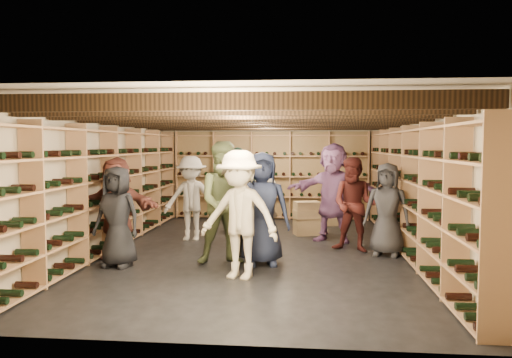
{
  "coord_description": "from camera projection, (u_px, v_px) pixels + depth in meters",
  "views": [
    {
      "loc": [
        0.82,
        -8.41,
        1.84
      ],
      "look_at": [
        -0.02,
        0.2,
        1.24
      ],
      "focal_mm": 35.0,
      "sensor_mm": 36.0,
      "label": 1
    }
  ],
  "objects": [
    {
      "name": "ground",
      "position": [
        256.0,
        252.0,
        8.55
      ],
      "size": [
        8.0,
        8.0,
        0.0
      ],
      "primitive_type": "plane",
      "color": "black",
      "rests_on": "ground"
    },
    {
      "name": "walls",
      "position": [
        256.0,
        182.0,
        8.47
      ],
      "size": [
        5.52,
        8.02,
        2.4
      ],
      "color": "#BAAC91",
      "rests_on": "ground"
    },
    {
      "name": "ceiling",
      "position": [
        256.0,
        111.0,
        8.39
      ],
      "size": [
        5.5,
        8.0,
        0.01
      ],
      "primitive_type": "cube",
      "color": "#BFB4A3",
      "rests_on": "walls"
    },
    {
      "name": "ceiling_joists",
      "position": [
        256.0,
        119.0,
        8.39
      ],
      "size": [
        5.4,
        7.12,
        0.18
      ],
      "color": "black",
      "rests_on": "ground"
    },
    {
      "name": "wine_rack_left",
      "position": [
        110.0,
        188.0,
        8.73
      ],
      "size": [
        0.32,
        7.5,
        2.15
      ],
      "color": "tan",
      "rests_on": "ground"
    },
    {
      "name": "wine_rack_right",
      "position": [
        411.0,
        191.0,
        8.23
      ],
      "size": [
        0.32,
        7.5,
        2.15
      ],
      "color": "tan",
      "rests_on": "ground"
    },
    {
      "name": "wine_rack_back",
      "position": [
        271.0,
        175.0,
        12.28
      ],
      "size": [
        4.7,
        0.3,
        2.15
      ],
      "color": "tan",
      "rests_on": "ground"
    },
    {
      "name": "crate_stack_left",
      "position": [
        249.0,
        211.0,
        10.53
      ],
      "size": [
        0.59,
        0.5,
        0.85
      ],
      "rotation": [
        0.0,
        0.0,
        0.42
      ],
      "color": "tan",
      "rests_on": "ground"
    },
    {
      "name": "crate_stack_right",
      "position": [
        306.0,
        218.0,
        10.1
      ],
      "size": [
        0.58,
        0.47,
        0.68
      ],
      "rotation": [
        0.0,
        0.0,
        0.31
      ],
      "color": "tan",
      "rests_on": "ground"
    },
    {
      "name": "crate_loose",
      "position": [
        330.0,
        221.0,
        11.35
      ],
      "size": [
        0.54,
        0.4,
        0.17
      ],
      "primitive_type": "cube",
      "rotation": [
        0.0,
        0.0,
        0.14
      ],
      "color": "tan",
      "rests_on": "ground"
    },
    {
      "name": "person_0",
      "position": [
        117.0,
        217.0,
        7.46
      ],
      "size": [
        0.82,
        0.61,
        1.52
      ],
      "primitive_type": "imported",
      "rotation": [
        0.0,
        0.0,
        -0.19
      ],
      "color": "black",
      "rests_on": "ground"
    },
    {
      "name": "person_1",
      "position": [
        250.0,
        209.0,
        8.15
      ],
      "size": [
        0.59,
        0.41,
        1.56
      ],
      "primitive_type": "imported",
      "rotation": [
        0.0,
        0.0,
        -0.07
      ],
      "color": "black",
      "rests_on": "ground"
    },
    {
      "name": "person_2",
      "position": [
        226.0,
        203.0,
        7.63
      ],
      "size": [
        1.08,
        0.94,
        1.88
      ],
      "primitive_type": "imported",
      "rotation": [
        0.0,
        0.0,
        0.29
      ],
      "color": "#59663C",
      "rests_on": "ground"
    },
    {
      "name": "person_3",
      "position": [
        239.0,
        215.0,
        6.79
      ],
      "size": [
        1.28,
        0.97,
        1.76
      ],
      "primitive_type": "imported",
      "rotation": [
        0.0,
        0.0,
        -0.31
      ],
      "color": "beige",
      "rests_on": "ground"
    },
    {
      "name": "person_5",
      "position": [
        116.0,
        208.0,
        7.98
      ],
      "size": [
        1.56,
        0.6,
        1.64
      ],
      "primitive_type": "imported",
      "rotation": [
        0.0,
        0.0,
        -0.08
      ],
      "color": "brown",
      "rests_on": "ground"
    },
    {
      "name": "person_6",
      "position": [
        262.0,
        209.0,
        7.58
      ],
      "size": [
        0.92,
        0.68,
        1.73
      ],
      "primitive_type": "imported",
      "rotation": [
        0.0,
        0.0,
        0.16
      ],
      "color": "#1E2743",
      "rests_on": "ground"
    },
    {
      "name": "person_7",
      "position": [
        264.0,
        201.0,
        9.32
      ],
      "size": [
        0.66,
        0.54,
        1.55
      ],
      "primitive_type": "imported",
      "rotation": [
        0.0,
        0.0,
        -0.33
      ],
      "color": "gray",
      "rests_on": "ground"
    },
    {
      "name": "person_8",
      "position": [
        355.0,
        205.0,
        8.51
      ],
      "size": [
        0.95,
        0.84,
        1.62
      ],
      "primitive_type": "imported",
      "rotation": [
        0.0,
        0.0,
        -0.35
      ],
      "color": "#4C1A17",
      "rests_on": "ground"
    },
    {
      "name": "person_9",
      "position": [
        191.0,
        198.0,
        9.53
      ],
      "size": [
        1.05,
        0.61,
        1.61
      ],
      "primitive_type": "imported",
      "rotation": [
        0.0,
        0.0,
        0.01
      ],
      "color": "#ABA59C",
      "rests_on": "ground"
    },
    {
      "name": "person_10",
      "position": [
        237.0,
        193.0,
        9.74
      ],
      "size": [
        1.08,
        0.52,
        1.78
      ],
      "primitive_type": "imported",
      "rotation": [
        0.0,
        0.0,
        -0.08
      ],
      "color": "#254739",
      "rests_on": "ground"
    },
    {
      "name": "person_11",
      "position": [
        333.0,
        192.0,
        9.41
      ],
      "size": [
        1.81,
        1.11,
        1.87
      ],
      "primitive_type": "imported",
      "rotation": [
        0.0,
        0.0,
        -0.35
      ],
      "color": "#905C94",
      "rests_on": "ground"
    },
    {
      "name": "person_12",
      "position": [
        387.0,
        209.0,
        8.22
      ],
      "size": [
        0.86,
        0.69,
        1.54
      ],
      "primitive_type": "imported",
      "rotation": [
        0.0,
        0.0,
        -0.3
      ],
      "color": "#303035",
      "rests_on": "ground"
    }
  ]
}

